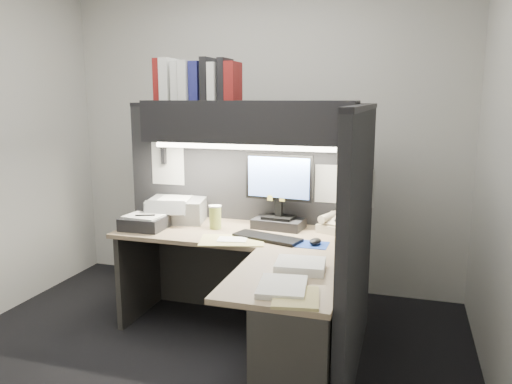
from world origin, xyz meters
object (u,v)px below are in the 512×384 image
monitor (279,199)px  printer (177,209)px  desk (258,306)px  notebook_stack (144,223)px  coffee_cup (215,218)px  overhead_shelf (248,122)px  telephone (339,225)px  keyboard (267,238)px

monitor → printer: size_ratio=1.28×
desk → monitor: bearing=95.0°
printer → notebook_stack: bearing=-121.8°
monitor → desk: bearing=-79.6°
notebook_stack → printer: bearing=70.2°
monitor → coffee_cup: size_ratio=3.37×
coffee_cup → notebook_stack: (-0.49, -0.16, -0.04)m
monitor → notebook_stack: size_ratio=1.79×
overhead_shelf → notebook_stack: bearing=-155.1°
overhead_shelf → coffee_cup: 0.74m
desk → monitor: size_ratio=3.13×
telephone → printer: (-1.25, -0.03, 0.04)m
overhead_shelf → printer: size_ratio=3.64×
overhead_shelf → notebook_stack: (-0.69, -0.32, -0.72)m
keyboard → notebook_stack: size_ratio=1.56×
monitor → telephone: 0.47m
telephone → coffee_cup: 0.89m
printer → coffee_cup: bearing=-33.8°
telephone → printer: printer is taller
coffee_cup → notebook_stack: size_ratio=0.53×
overhead_shelf → monitor: bearing=-3.1°
desk → overhead_shelf: size_ratio=1.10×
keyboard → desk: bearing=-65.7°
monitor → coffee_cup: bearing=-156.3°
overhead_shelf → keyboard: bearing=-53.5°
overhead_shelf → keyboard: overhead_shelf is taller
notebook_stack → overhead_shelf: bearing=24.9°
desk → printer: size_ratio=4.00×
monitor → keyboard: (0.00, -0.31, -0.20)m
desk → printer: 1.21m
telephone → notebook_stack: (-1.36, -0.34, -0.00)m
coffee_cup → desk: bearing=-49.7°
printer → monitor: bearing=-12.4°
telephone → notebook_stack: 1.40m
overhead_shelf → desk: bearing=-68.2°
keyboard → coffee_cup: size_ratio=2.92×
monitor → telephone: (0.44, 0.03, -0.17)m
overhead_shelf → telephone: size_ratio=6.21×
keyboard → telephone: size_ratio=1.89×
coffee_cup → printer: 0.40m
monitor → printer: 0.82m
telephone → overhead_shelf: bearing=-157.3°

